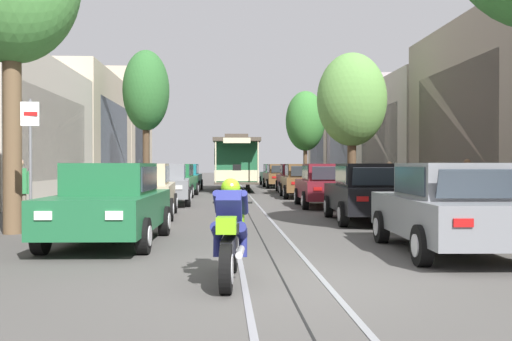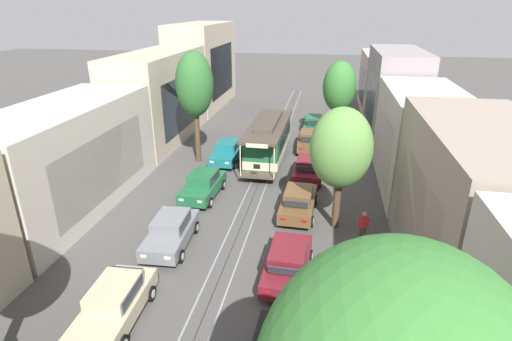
{
  "view_description": "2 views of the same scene",
  "coord_description": "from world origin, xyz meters",
  "px_view_note": "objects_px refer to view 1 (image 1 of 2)",
  "views": [
    {
      "loc": [
        -0.81,
        -7.58,
        1.55
      ],
      "look_at": [
        0.4,
        13.44,
        1.34
      ],
      "focal_mm": 40.72,
      "sensor_mm": 36.0,
      "label": 1
    },
    {
      "loc": [
        4.15,
        -1.39,
        11.2
      ],
      "look_at": [
        0.0,
        22.16,
        1.39
      ],
      "focal_mm": 28.47,
      "sensor_mm": 36.0,
      "label": 2
    }
  ],
  "objects_px": {
    "parked_car_teal_fifth_left": "(185,177)",
    "pedestrian_on_right_pavement": "(19,189)",
    "parked_car_beige_second_left": "(142,190)",
    "pedestrian_on_left_pavement": "(467,182)",
    "motorcycle_with_rider": "(230,233)",
    "street_tree_kerb_right_second": "(352,100)",
    "pedestrian_crossing_far": "(389,178)",
    "parked_car_green_fourth_left": "(176,180)",
    "street_sign_post": "(30,154)",
    "parked_car_black_second_right": "(368,192)",
    "cable_car_trolley": "(236,163)",
    "parked_car_green_near_left": "(110,203)",
    "parked_car_brown_fourth_right": "(303,181)",
    "parked_car_maroon_fifth_right": "(295,178)",
    "parked_car_brown_sixth_right": "(279,176)",
    "parked_car_grey_near_right": "(450,208)",
    "parked_car_green_far_right": "(274,175)",
    "street_tree_kerb_left_second": "(146,92)",
    "parked_car_maroon_mid_right": "(325,185)",
    "street_tree_kerb_right_mid": "(305,121)",
    "parked_car_grey_mid_left": "(165,184)"
  },
  "relations": [
    {
      "from": "parked_car_black_second_right",
      "to": "parked_car_grey_mid_left",
      "type": "bearing_deg",
      "value": 130.71
    },
    {
      "from": "parked_car_grey_mid_left",
      "to": "street_sign_post",
      "type": "distance_m",
      "value": 11.01
    },
    {
      "from": "street_tree_kerb_right_second",
      "to": "pedestrian_crossing_far",
      "type": "distance_m",
      "value": 3.98
    },
    {
      "from": "parked_car_green_near_left",
      "to": "motorcycle_with_rider",
      "type": "distance_m",
      "value": 4.49
    },
    {
      "from": "parked_car_green_fourth_left",
      "to": "street_sign_post",
      "type": "xyz_separation_m",
      "value": [
        -1.55,
        -16.5,
        0.97
      ]
    },
    {
      "from": "cable_car_trolley",
      "to": "parked_car_grey_near_right",
      "type": "bearing_deg",
      "value": -82.89
    },
    {
      "from": "street_tree_kerb_right_mid",
      "to": "motorcycle_with_rider",
      "type": "height_order",
      "value": "street_tree_kerb_right_mid"
    },
    {
      "from": "parked_car_beige_second_left",
      "to": "street_sign_post",
      "type": "bearing_deg",
      "value": -104.8
    },
    {
      "from": "street_tree_kerb_right_mid",
      "to": "pedestrian_on_right_pavement",
      "type": "height_order",
      "value": "street_tree_kerb_right_mid"
    },
    {
      "from": "parked_car_maroon_mid_right",
      "to": "pedestrian_crossing_far",
      "type": "height_order",
      "value": "pedestrian_crossing_far"
    },
    {
      "from": "pedestrian_crossing_far",
      "to": "cable_car_trolley",
      "type": "bearing_deg",
      "value": 121.06
    },
    {
      "from": "parked_car_green_far_right",
      "to": "motorcycle_with_rider",
      "type": "xyz_separation_m",
      "value": [
        -3.78,
        -35.77,
        -0.15
      ]
    },
    {
      "from": "parked_car_green_fourth_left",
      "to": "pedestrian_crossing_far",
      "type": "xyz_separation_m",
      "value": [
        9.47,
        -3.67,
        0.16
      ]
    },
    {
      "from": "cable_car_trolley",
      "to": "parked_car_brown_sixth_right",
      "type": "bearing_deg",
      "value": 47.53
    },
    {
      "from": "parked_car_brown_sixth_right",
      "to": "cable_car_trolley",
      "type": "height_order",
      "value": "cable_car_trolley"
    },
    {
      "from": "parked_car_green_far_right",
      "to": "motorcycle_with_rider",
      "type": "relative_size",
      "value": 2.21
    },
    {
      "from": "parked_car_beige_second_left",
      "to": "parked_car_grey_near_right",
      "type": "bearing_deg",
      "value": -49.15
    },
    {
      "from": "parked_car_beige_second_left",
      "to": "parked_car_green_far_right",
      "type": "relative_size",
      "value": 1.0
    },
    {
      "from": "parked_car_brown_fourth_right",
      "to": "parked_car_green_far_right",
      "type": "bearing_deg",
      "value": 89.52
    },
    {
      "from": "parked_car_maroon_fifth_right",
      "to": "parked_car_beige_second_left",
      "type": "bearing_deg",
      "value": -113.19
    },
    {
      "from": "street_tree_kerb_right_mid",
      "to": "parked_car_brown_fourth_right",
      "type": "bearing_deg",
      "value": -98.66
    },
    {
      "from": "parked_car_green_fourth_left",
      "to": "street_tree_kerb_right_second",
      "type": "bearing_deg",
      "value": -16.16
    },
    {
      "from": "parked_car_grey_near_right",
      "to": "street_tree_kerb_left_second",
      "type": "bearing_deg",
      "value": 109.12
    },
    {
      "from": "parked_car_teal_fifth_left",
      "to": "street_sign_post",
      "type": "xyz_separation_m",
      "value": [
        -1.58,
        -22.71,
        0.97
      ]
    },
    {
      "from": "parked_car_brown_fourth_right",
      "to": "pedestrian_on_right_pavement",
      "type": "bearing_deg",
      "value": -123.72
    },
    {
      "from": "parked_car_green_fourth_left",
      "to": "parked_car_black_second_right",
      "type": "xyz_separation_m",
      "value": [
        6.21,
        -12.8,
        0.0
      ]
    },
    {
      "from": "parked_car_green_far_right",
      "to": "parked_car_beige_second_left",
      "type": "bearing_deg",
      "value": -103.47
    },
    {
      "from": "street_tree_kerb_left_second",
      "to": "street_sign_post",
      "type": "height_order",
      "value": "street_tree_kerb_left_second"
    },
    {
      "from": "parked_car_grey_near_right",
      "to": "street_tree_kerb_right_second",
      "type": "bearing_deg",
      "value": 83.35
    },
    {
      "from": "parked_car_beige_second_left",
      "to": "parked_car_teal_fifth_left",
      "type": "bearing_deg",
      "value": 89.54
    },
    {
      "from": "parked_car_teal_fifth_left",
      "to": "parked_car_maroon_fifth_right",
      "type": "relative_size",
      "value": 1.0
    },
    {
      "from": "parked_car_maroon_mid_right",
      "to": "parked_car_brown_sixth_right",
      "type": "height_order",
      "value": "same"
    },
    {
      "from": "pedestrian_on_left_pavement",
      "to": "cable_car_trolley",
      "type": "bearing_deg",
      "value": 112.36
    },
    {
      "from": "parked_car_green_fourth_left",
      "to": "parked_car_teal_fifth_left",
      "type": "bearing_deg",
      "value": 89.69
    },
    {
      "from": "parked_car_teal_fifth_left",
      "to": "pedestrian_on_right_pavement",
      "type": "relative_size",
      "value": 2.59
    },
    {
      "from": "parked_car_brown_fourth_right",
      "to": "parked_car_maroon_fifth_right",
      "type": "height_order",
      "value": "same"
    },
    {
      "from": "street_tree_kerb_right_mid",
      "to": "motorcycle_with_rider",
      "type": "xyz_separation_m",
      "value": [
        -5.86,
        -33.95,
        -4.03
      ]
    },
    {
      "from": "street_tree_kerb_left_second",
      "to": "parked_car_green_near_left",
      "type": "bearing_deg",
      "value": -84.28
    },
    {
      "from": "parked_car_beige_second_left",
      "to": "pedestrian_on_left_pavement",
      "type": "xyz_separation_m",
      "value": [
        10.21,
        0.9,
        0.19
      ]
    },
    {
      "from": "parked_car_brown_sixth_right",
      "to": "parked_car_green_fourth_left",
      "type": "bearing_deg",
      "value": -120.77
    },
    {
      "from": "parked_car_green_near_left",
      "to": "parked_car_brown_fourth_right",
      "type": "distance_m",
      "value": 16.61
    },
    {
      "from": "pedestrian_on_right_pavement",
      "to": "pedestrian_crossing_far",
      "type": "distance_m",
      "value": 15.98
    },
    {
      "from": "parked_car_teal_fifth_left",
      "to": "street_tree_kerb_left_second",
      "type": "xyz_separation_m",
      "value": [
        -2.23,
        -0.23,
        5.02
      ]
    },
    {
      "from": "parked_car_grey_near_right",
      "to": "street_tree_kerb_right_second",
      "type": "relative_size",
      "value": 0.67
    },
    {
      "from": "parked_car_beige_second_left",
      "to": "pedestrian_on_left_pavement",
      "type": "distance_m",
      "value": 10.25
    },
    {
      "from": "parked_car_teal_fifth_left",
      "to": "motorcycle_with_rider",
      "type": "relative_size",
      "value": 2.21
    },
    {
      "from": "parked_car_beige_second_left",
      "to": "parked_car_teal_fifth_left",
      "type": "xyz_separation_m",
      "value": [
        0.14,
        17.25,
        0.0
      ]
    },
    {
      "from": "motorcycle_with_rider",
      "to": "pedestrian_crossing_far",
      "type": "relative_size",
      "value": 1.18
    },
    {
      "from": "parked_car_green_near_left",
      "to": "parked_car_brown_sixth_right",
      "type": "height_order",
      "value": "same"
    },
    {
      "from": "parked_car_green_fourth_left",
      "to": "parked_car_teal_fifth_left",
      "type": "relative_size",
      "value": 1.01
    }
  ]
}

